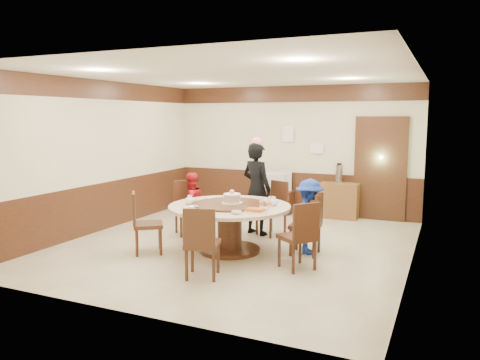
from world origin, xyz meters
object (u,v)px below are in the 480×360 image
at_px(side_cabinet, 339,201).
at_px(banquet_table, 230,219).
at_px(person_standing, 257,189).
at_px(shrimp_platter, 256,211).
at_px(person_red, 191,204).
at_px(tv_stand, 274,202).
at_px(person_blue, 309,216).
at_px(television, 274,181).
at_px(thermos, 339,174).
at_px(birthday_cake, 232,198).

bearing_deg(side_cabinet, banquet_table, -108.08).
relative_size(person_standing, side_cabinet, 2.09).
bearing_deg(banquet_table, shrimp_platter, -32.09).
bearing_deg(person_red, tv_stand, -170.55).
relative_size(person_blue, side_cabinet, 1.47).
relative_size(shrimp_platter, television, 0.39).
bearing_deg(thermos, shrimp_platter, -96.93).
bearing_deg(person_blue, person_red, 75.28).
xyz_separation_m(shrimp_platter, side_cabinet, (0.45, 3.57, -0.40)).
distance_m(banquet_table, person_red, 1.29).
xyz_separation_m(birthday_cake, shrimp_platter, (0.57, -0.41, -0.08)).
relative_size(birthday_cake, shrimp_platter, 1.11).
bearing_deg(person_standing, banquet_table, 110.63).
relative_size(person_red, side_cabinet, 1.42).
height_order(shrimp_platter, thermos, thermos).
xyz_separation_m(banquet_table, person_standing, (-0.04, 1.23, 0.30)).
distance_m(person_blue, tv_stand, 3.19).
height_order(person_standing, side_cabinet, person_standing).
distance_m(person_blue, shrimp_platter, 1.00).
bearing_deg(birthday_cake, shrimp_platter, -35.58).
bearing_deg(person_blue, shrimp_platter, 135.47).
height_order(person_blue, tv_stand, person_blue).
height_order(person_standing, birthday_cake, person_standing).
height_order(banquet_table, shrimp_platter, shrimp_platter).
height_order(person_standing, shrimp_platter, person_standing).
relative_size(person_blue, tv_stand, 1.38).
bearing_deg(tv_stand, person_blue, -59.98).
relative_size(person_red, person_blue, 0.97).
xyz_separation_m(person_standing, birthday_cake, (0.06, -1.19, 0.02)).
xyz_separation_m(person_red, person_blue, (2.27, -0.26, 0.02)).
relative_size(person_standing, television, 2.19).
relative_size(banquet_table, thermos, 5.05).
relative_size(person_blue, birthday_cake, 3.55).
bearing_deg(person_standing, person_blue, 165.26).
bearing_deg(thermos, person_red, -130.14).
relative_size(tv_stand, television, 1.11).
height_order(birthday_cake, side_cabinet, birthday_cake).
relative_size(banquet_table, television, 2.51).
height_order(person_red, television, person_red).
relative_size(person_red, thermos, 3.00).
relative_size(banquet_table, person_blue, 1.63).
height_order(banquet_table, thermos, thermos).
bearing_deg(tv_stand, thermos, 1.20).
relative_size(person_blue, shrimp_platter, 3.92).
xyz_separation_m(person_standing, person_red, (-1.06, -0.55, -0.27)).
height_order(banquet_table, side_cabinet, banquet_table).
distance_m(person_red, shrimp_platter, 2.00).
xyz_separation_m(person_standing, person_blue, (1.21, -0.80, -0.25)).
height_order(birthday_cake, tv_stand, birthday_cake).
bearing_deg(thermos, tv_stand, -178.80).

